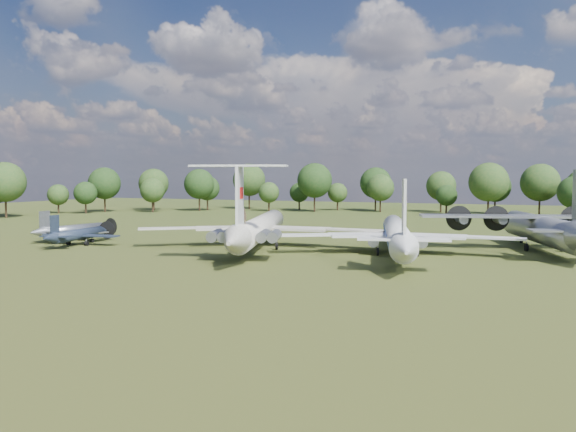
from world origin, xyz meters
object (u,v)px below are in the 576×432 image
at_px(il62_airliner, 260,232).
at_px(small_prop_west, 79,237).
at_px(tu104_jet, 397,239).
at_px(person_on_il62, 244,216).
at_px(small_prop_northwest, 75,232).
at_px(an12_transport, 542,233).

height_order(il62_airliner, small_prop_west, il62_airliner).
bearing_deg(small_prop_west, il62_airliner, 8.59).
bearing_deg(tu104_jet, small_prop_west, 175.48).
distance_m(tu104_jet, person_on_il62, 20.70).
distance_m(tu104_jet, small_prop_northwest, 52.26).
bearing_deg(il62_airliner, tu104_jet, -16.13).
xyz_separation_m(tu104_jet, an12_transport, (17.71, 12.17, 0.29)).
xyz_separation_m(il62_airliner, small_prop_northwest, (-32.33, -2.20, -1.03)).
bearing_deg(an12_transport, il62_airliner, -178.38).
distance_m(il62_airliner, tu104_jet, 19.87).
height_order(il62_airliner, small_prop_northwest, il62_airliner).
xyz_separation_m(small_prop_west, small_prop_northwest, (-5.74, 5.27, 0.03)).
height_order(small_prop_west, small_prop_northwest, small_prop_northwest).
xyz_separation_m(il62_airliner, person_on_il62, (3.71, -12.23, 3.24)).
height_order(il62_airliner, person_on_il62, person_on_il62).
bearing_deg(tu104_jet, small_prop_northwest, 168.73).
xyz_separation_m(il62_airliner, tu104_jet, (19.87, 0.26, -0.15)).
bearing_deg(small_prop_northwest, tu104_jet, 11.16).
bearing_deg(il62_airliner, person_on_il62, -90.00).
height_order(small_prop_west, person_on_il62, person_on_il62).
distance_m(il62_airliner, person_on_il62, 13.18).
height_order(an12_transport, person_on_il62, person_on_il62).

